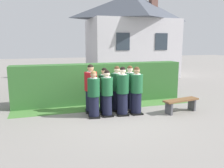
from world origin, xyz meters
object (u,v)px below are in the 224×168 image
(student_front_row_0, at_px, (94,95))
(wooden_bench, at_px, (181,103))
(student_rear_row_2, at_px, (117,90))
(student_front_row_3, at_px, (136,92))
(student_in_red_blazer, at_px, (91,90))
(student_rear_row_3, at_px, (130,89))
(student_front_row_2, at_px, (122,92))
(student_front_row_1, at_px, (107,94))
(student_rear_row_1, at_px, (104,91))

(student_front_row_0, xyz_separation_m, wooden_bench, (3.11, -0.39, -0.40))
(student_front_row_0, distance_m, student_rear_row_2, 1.12)
(student_front_row_3, distance_m, student_in_red_blazer, 1.62)
(student_in_red_blazer, xyz_separation_m, student_rear_row_3, (1.44, -0.12, -0.04))
(student_front_row_2, bearing_deg, wooden_bench, -9.64)
(student_front_row_1, xyz_separation_m, student_rear_row_1, (0.07, 0.56, 0.01))
(student_front_row_0, distance_m, student_in_red_blazer, 0.62)
(student_in_red_blazer, bearing_deg, student_rear_row_3, -4.78)
(student_in_red_blazer, relative_size, student_rear_row_3, 1.05)
(student_in_red_blazer, bearing_deg, wooden_bench, -18.08)
(student_rear_row_2, distance_m, wooden_bench, 2.35)
(student_front_row_1, bearing_deg, student_in_red_blazer, 125.23)
(student_rear_row_3, bearing_deg, student_rear_row_1, 175.17)
(student_front_row_1, xyz_separation_m, student_front_row_3, (1.04, -0.08, 0.04))
(student_rear_row_1, bearing_deg, student_front_row_2, -51.84)
(student_in_red_blazer, height_order, wooden_bench, student_in_red_blazer)
(student_front_row_2, height_order, student_rear_row_2, student_front_row_2)
(student_rear_row_3, bearing_deg, student_front_row_0, -161.62)
(student_front_row_2, relative_size, student_front_row_3, 1.01)
(student_front_row_3, bearing_deg, student_in_red_blazer, 155.12)
(student_front_row_0, xyz_separation_m, student_in_red_blazer, (0.03, 0.61, 0.08))
(student_front_row_1, height_order, student_in_red_blazer, student_in_red_blazer)
(student_front_row_2, xyz_separation_m, student_rear_row_1, (-0.48, 0.61, -0.04))
(student_front_row_1, distance_m, wooden_bench, 2.71)
(student_front_row_3, distance_m, wooden_bench, 1.70)
(student_in_red_blazer, xyz_separation_m, wooden_bench, (3.07, -1.00, -0.48))
(student_in_red_blazer, bearing_deg, student_front_row_2, -33.73)
(student_front_row_0, height_order, student_front_row_1, student_front_row_1)
(student_front_row_1, relative_size, wooden_bench, 1.10)
(wooden_bench, bearing_deg, student_in_red_blazer, 161.92)
(student_front_row_2, bearing_deg, student_rear_row_2, 91.53)
(student_front_row_1, distance_m, student_in_red_blazer, 0.74)
(student_front_row_3, bearing_deg, student_front_row_0, 177.32)
(student_front_row_3, bearing_deg, student_front_row_1, 175.67)
(student_rear_row_1, distance_m, student_rear_row_3, 0.95)
(student_front_row_2, distance_m, wooden_bench, 2.18)
(student_rear_row_1, bearing_deg, student_rear_row_2, -5.69)
(student_front_row_2, height_order, student_front_row_3, student_front_row_2)
(student_rear_row_3, distance_m, wooden_bench, 1.91)
(student_front_row_0, relative_size, student_rear_row_1, 0.99)
(student_rear_row_1, xyz_separation_m, student_rear_row_3, (0.95, -0.08, 0.03))
(student_front_row_1, bearing_deg, student_rear_row_3, 25.36)
(student_front_row_1, bearing_deg, student_front_row_0, -178.91)
(student_rear_row_1, bearing_deg, student_rear_row_3, -4.83)
(student_front_row_1, xyz_separation_m, student_front_row_2, (0.54, -0.04, 0.05))
(student_front_row_2, bearing_deg, student_front_row_1, 175.31)
(wooden_bench, bearing_deg, student_front_row_3, 168.63)
(wooden_bench, bearing_deg, student_rear_row_2, 156.61)
(student_in_red_blazer, distance_m, wooden_bench, 3.27)
(student_in_red_blazer, relative_size, student_rear_row_2, 1.05)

